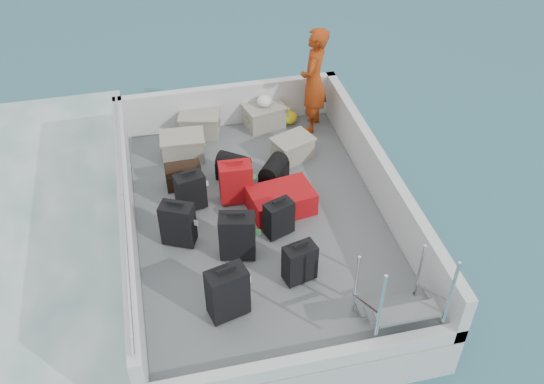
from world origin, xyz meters
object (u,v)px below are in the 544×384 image
at_px(suitcase_6, 300,263).
at_px(crate_2, 264,117).
at_px(suitcase_7, 279,219).
at_px(suitcase_8, 281,201).
at_px(crate_1, 200,125).
at_px(crate_3, 293,149).
at_px(suitcase_2, 191,192).
at_px(passenger, 314,81).
at_px(suitcase_3, 228,293).
at_px(suitcase_5, 236,183).
at_px(crate_0, 183,148).
at_px(suitcase_1, 178,224).
at_px(suitcase_4, 237,237).

relative_size(suitcase_6, crate_2, 0.91).
height_order(suitcase_7, suitcase_8, suitcase_7).
height_order(crate_1, crate_3, crate_1).
bearing_deg(suitcase_7, suitcase_6, -106.58).
bearing_deg(crate_1, suitcase_7, -74.79).
xyz_separation_m(suitcase_2, crate_1, (0.36, 1.77, -0.10)).
bearing_deg(suitcase_6, passenger, 57.59).
bearing_deg(crate_3, suitcase_7, -110.73).
bearing_deg(crate_2, suitcase_7, -98.28).
relative_size(suitcase_3, crate_1, 1.15).
relative_size(crate_2, passenger, 0.34).
bearing_deg(passenger, crate_2, -75.64).
xyz_separation_m(suitcase_5, passenger, (1.54, 1.53, 0.56)).
xyz_separation_m(suitcase_3, crate_0, (-0.15, 3.14, -0.16)).
height_order(suitcase_3, suitcase_7, suitcase_3).
bearing_deg(passenger, crate_3, -4.28).
xyz_separation_m(suitcase_5, suitcase_8, (0.57, -0.35, -0.14)).
bearing_deg(crate_2, crate_3, -76.51).
distance_m(suitcase_5, suitcase_6, 1.70).
xyz_separation_m(suitcase_1, suitcase_6, (1.35, -0.97, -0.04)).
bearing_deg(crate_2, suitcase_6, -95.31).
relative_size(suitcase_4, crate_0, 1.06).
bearing_deg(passenger, suitcase_4, -3.04).
bearing_deg(crate_3, crate_0, 166.60).
bearing_deg(suitcase_5, suitcase_7, -59.40).
xyz_separation_m(suitcase_4, suitcase_6, (0.66, -0.56, -0.06)).
height_order(crate_2, crate_3, crate_2).
height_order(crate_0, crate_2, crate_0).
distance_m(crate_3, passenger, 1.15).
relative_size(suitcase_5, passenger, 0.36).
distance_m(suitcase_2, crate_2, 2.27).
height_order(suitcase_4, crate_3, suitcase_4).
height_order(suitcase_4, suitcase_6, suitcase_4).
xyz_separation_m(suitcase_5, crate_0, (-0.61, 1.17, -0.12)).
bearing_deg(suitcase_3, passenger, 45.72).
relative_size(suitcase_2, crate_2, 0.96).
bearing_deg(suitcase_2, crate_2, 38.06).
distance_m(suitcase_4, crate_2, 2.98).
bearing_deg(suitcase_3, suitcase_8, 43.14).
relative_size(suitcase_3, suitcase_4, 1.05).
bearing_deg(suitcase_7, crate_1, 84.76).
bearing_deg(suitcase_6, suitcase_3, -174.48).
relative_size(suitcase_7, passenger, 0.30).
height_order(crate_2, passenger, passenger).
relative_size(suitcase_1, suitcase_8, 0.73).
relative_size(suitcase_1, suitcase_7, 1.19).
distance_m(crate_0, passenger, 2.28).
xyz_separation_m(suitcase_3, suitcase_8, (1.02, 1.62, -0.17)).
bearing_deg(suitcase_4, passenger, 69.35).
relative_size(crate_0, crate_2, 1.05).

